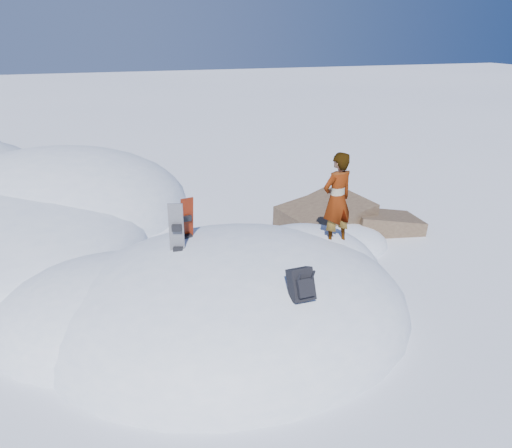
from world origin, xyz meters
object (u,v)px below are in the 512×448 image
object	(u,v)px
snowboard_red	(187,230)
backpack	(302,285)
snowboard_dark	(177,241)
person	(337,199)

from	to	relation	value
snowboard_red	backpack	xyz separation A→B (m)	(1.34, -2.47, -0.15)
snowboard_red	snowboard_dark	distance (m)	0.63
backpack	person	size ratio (longest dim) A/B	0.32
snowboard_dark	snowboard_red	bearing A→B (deg)	80.06
snowboard_red	backpack	world-z (taller)	snowboard_red
snowboard_red	person	size ratio (longest dim) A/B	0.69
snowboard_dark	person	bearing A→B (deg)	20.83
snowboard_dark	backpack	distance (m)	2.52
snowboard_red	backpack	size ratio (longest dim) A/B	2.19
backpack	snowboard_red	bearing A→B (deg)	114.86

